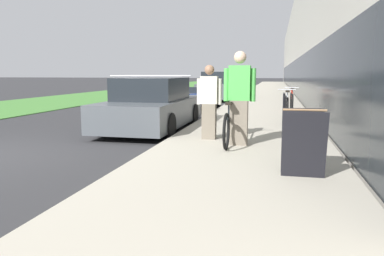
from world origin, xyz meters
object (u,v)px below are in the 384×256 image
(cruiser_bike_nearest, at_px, (287,107))
(parked_sedan_curbside, at_px, (152,106))
(tandem_bicycle, at_px, (232,124))
(parked_sedan_far, at_px, (218,87))
(cruiser_bike_middle, at_px, (292,102))
(sandwich_board_sign, at_px, (303,142))
(bike_rack_hoop, at_px, (284,106))
(person_rider, at_px, (239,98))
(vintage_roadster_curbside, at_px, (195,100))
(person_bystander, at_px, (209,102))

(cruiser_bike_nearest, height_order, parked_sedan_curbside, parked_sedan_curbside)
(tandem_bicycle, height_order, parked_sedan_far, parked_sedan_far)
(cruiser_bike_nearest, xyz_separation_m, cruiser_bike_middle, (0.23, 2.48, -0.01))
(cruiser_bike_middle, relative_size, sandwich_board_sign, 1.98)
(bike_rack_hoop, height_order, parked_sedan_curbside, parked_sedan_curbside)
(person_rider, relative_size, sandwich_board_sign, 1.97)
(bike_rack_hoop, distance_m, sandwich_board_sign, 5.04)
(vintage_roadster_curbside, bearing_deg, bike_rack_hoop, -54.86)
(sandwich_board_sign, bearing_deg, bike_rack_hoop, 91.92)
(vintage_roadster_curbside, relative_size, parked_sedan_far, 0.95)
(bike_rack_hoop, relative_size, parked_sedan_far, 0.18)
(sandwich_board_sign, bearing_deg, cruiser_bike_nearest, 90.61)
(parked_sedan_far, bearing_deg, tandem_bicycle, -80.05)
(sandwich_board_sign, bearing_deg, vintage_roadster_curbside, 110.00)
(parked_sedan_curbside, relative_size, vintage_roadster_curbside, 1.00)
(cruiser_bike_middle, bearing_deg, parked_sedan_far, 117.09)
(person_bystander, bearing_deg, bike_rack_hoop, 58.50)
(parked_sedan_far, bearing_deg, person_bystander, -81.97)
(bike_rack_hoop, relative_size, cruiser_bike_nearest, 0.46)
(bike_rack_hoop, xyz_separation_m, parked_sedan_far, (-3.45, 10.94, 0.06))
(person_bystander, relative_size, vintage_roadster_curbside, 0.35)
(vintage_roadster_curbside, xyz_separation_m, parked_sedan_far, (-0.01, 6.04, 0.32))
(bike_rack_hoop, distance_m, cruiser_bike_middle, 3.55)
(cruiser_bike_nearest, relative_size, vintage_roadster_curbside, 0.42)
(person_rider, relative_size, person_bystander, 1.16)
(person_bystander, xyz_separation_m, parked_sedan_curbside, (-1.88, 1.86, -0.28))
(person_bystander, relative_size, cruiser_bike_middle, 0.86)
(bike_rack_hoop, height_order, cruiser_bike_nearest, cruiser_bike_nearest)
(parked_sedan_far, bearing_deg, person_rider, -79.59)
(vintage_roadster_curbside, bearing_deg, sandwich_board_sign, -70.00)
(cruiser_bike_nearest, xyz_separation_m, sandwich_board_sign, (0.06, -6.09, 0.07))
(bike_rack_hoop, distance_m, vintage_roadster_curbside, 6.00)
(bike_rack_hoop, bearing_deg, cruiser_bike_middle, 84.57)
(person_bystander, bearing_deg, sandwich_board_sign, -55.48)
(cruiser_bike_nearest, relative_size, parked_sedan_curbside, 0.42)
(sandwich_board_sign, xyz_separation_m, vintage_roadster_curbside, (-3.62, 9.94, -0.20))
(person_rider, bearing_deg, bike_rack_hoop, 73.82)
(person_bystander, bearing_deg, tandem_bicycle, -22.77)
(cruiser_bike_nearest, bearing_deg, parked_sedan_curbside, -154.02)
(parked_sedan_far, bearing_deg, vintage_roadster_curbside, -89.95)
(person_rider, distance_m, person_bystander, 0.85)
(person_bystander, distance_m, cruiser_bike_nearest, 3.97)
(parked_sedan_curbside, distance_m, parked_sedan_far, 11.62)
(bike_rack_hoop, bearing_deg, person_bystander, -121.50)
(person_rider, distance_m, cruiser_bike_middle, 6.71)
(tandem_bicycle, bearing_deg, parked_sedan_far, 99.95)
(person_rider, xyz_separation_m, vintage_roadster_curbside, (-2.57, 7.95, -0.64))
(tandem_bicycle, relative_size, cruiser_bike_middle, 1.35)
(tandem_bicycle, xyz_separation_m, cruiser_bike_nearest, (1.16, 3.79, 0.01))
(vintage_roadster_curbside, distance_m, parked_sedan_far, 6.05)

